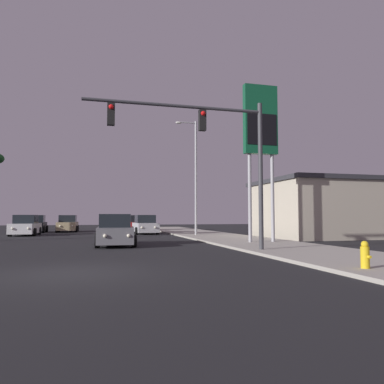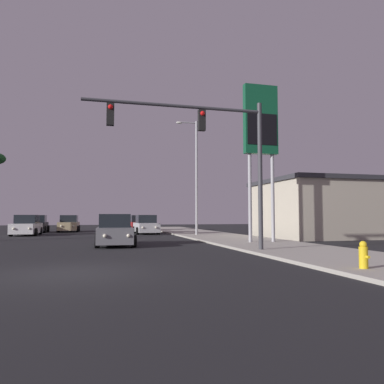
{
  "view_description": "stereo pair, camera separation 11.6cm",
  "coord_description": "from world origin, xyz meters",
  "px_view_note": "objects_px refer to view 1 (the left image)",
  "views": [
    {
      "loc": [
        0.64,
        -10.87,
        1.56
      ],
      "look_at": [
        5.75,
        8.71,
        2.88
      ],
      "focal_mm": 35.0,
      "sensor_mm": 36.0,
      "label": 1
    },
    {
      "loc": [
        0.76,
        -10.9,
        1.56
      ],
      "look_at": [
        5.75,
        8.71,
        2.88
      ],
      "focal_mm": 35.0,
      "sensor_mm": 36.0,
      "label": 2
    }
  ],
  "objects_px": {
    "gas_station_sign": "(260,128)",
    "fire_hydrant": "(365,255)",
    "car_black": "(35,225)",
    "car_tan": "(68,224)",
    "street_lamp": "(194,171)",
    "traffic_light_mast": "(212,142)",
    "car_silver": "(145,225)",
    "car_grey": "(115,231)",
    "car_white": "(25,226)",
    "car_red": "(138,224)"
  },
  "relations": [
    {
      "from": "gas_station_sign",
      "to": "fire_hydrant",
      "type": "relative_size",
      "value": 11.84
    },
    {
      "from": "car_grey",
      "to": "car_black",
      "type": "relative_size",
      "value": 1.0
    },
    {
      "from": "car_tan",
      "to": "gas_station_sign",
      "type": "height_order",
      "value": "gas_station_sign"
    },
    {
      "from": "car_tan",
      "to": "gas_station_sign",
      "type": "bearing_deg",
      "value": 121.6
    },
    {
      "from": "car_tan",
      "to": "gas_station_sign",
      "type": "distance_m",
      "value": 24.23
    },
    {
      "from": "gas_station_sign",
      "to": "fire_hydrant",
      "type": "height_order",
      "value": "gas_station_sign"
    },
    {
      "from": "car_white",
      "to": "car_red",
      "type": "distance_m",
      "value": 11.37
    },
    {
      "from": "car_tan",
      "to": "street_lamp",
      "type": "bearing_deg",
      "value": 132.88
    },
    {
      "from": "car_silver",
      "to": "fire_hydrant",
      "type": "xyz_separation_m",
      "value": [
        2.91,
        -24.44,
        -0.27
      ]
    },
    {
      "from": "fire_hydrant",
      "to": "car_tan",
      "type": "bearing_deg",
      "value": 107.73
    },
    {
      "from": "car_tan",
      "to": "street_lamp",
      "type": "relative_size",
      "value": 0.48
    },
    {
      "from": "car_black",
      "to": "fire_hydrant",
      "type": "height_order",
      "value": "car_black"
    },
    {
      "from": "car_white",
      "to": "fire_hydrant",
      "type": "xyz_separation_m",
      "value": [
        12.74,
        -24.16,
        -0.27
      ]
    },
    {
      "from": "car_white",
      "to": "street_lamp",
      "type": "relative_size",
      "value": 0.48
    },
    {
      "from": "street_lamp",
      "to": "fire_hydrant",
      "type": "relative_size",
      "value": 11.84
    },
    {
      "from": "traffic_light_mast",
      "to": "fire_hydrant",
      "type": "distance_m",
      "value": 7.95
    },
    {
      "from": "car_grey",
      "to": "car_white",
      "type": "bearing_deg",
      "value": -60.51
    },
    {
      "from": "gas_station_sign",
      "to": "street_lamp",
      "type": "bearing_deg",
      "value": 100.32
    },
    {
      "from": "car_red",
      "to": "car_black",
      "type": "bearing_deg",
      "value": -1.67
    },
    {
      "from": "traffic_light_mast",
      "to": "street_lamp",
      "type": "relative_size",
      "value": 0.86
    },
    {
      "from": "fire_hydrant",
      "to": "car_white",
      "type": "bearing_deg",
      "value": 117.81
    },
    {
      "from": "car_silver",
      "to": "car_tan",
      "type": "height_order",
      "value": "same"
    },
    {
      "from": "car_white",
      "to": "car_black",
      "type": "relative_size",
      "value": 1.0
    },
    {
      "from": "car_white",
      "to": "traffic_light_mast",
      "type": "distance_m",
      "value": 21.04
    },
    {
      "from": "car_grey",
      "to": "fire_hydrant",
      "type": "xyz_separation_m",
      "value": [
        6.24,
        -11.53,
        -0.27
      ]
    },
    {
      "from": "car_red",
      "to": "car_black",
      "type": "height_order",
      "value": "same"
    },
    {
      "from": "car_tan",
      "to": "car_black",
      "type": "bearing_deg",
      "value": 17.38
    },
    {
      "from": "car_white",
      "to": "car_silver",
      "type": "bearing_deg",
      "value": -176.23
    },
    {
      "from": "street_lamp",
      "to": "traffic_light_mast",
      "type": "bearing_deg",
      "value": -101.64
    },
    {
      "from": "car_black",
      "to": "fire_hydrant",
      "type": "distance_m",
      "value": 32.75
    },
    {
      "from": "car_silver",
      "to": "gas_station_sign",
      "type": "distance_m",
      "value": 15.77
    },
    {
      "from": "car_grey",
      "to": "fire_hydrant",
      "type": "height_order",
      "value": "car_grey"
    },
    {
      "from": "car_red",
      "to": "car_black",
      "type": "distance_m",
      "value": 9.87
    },
    {
      "from": "traffic_light_mast",
      "to": "street_lamp",
      "type": "height_order",
      "value": "street_lamp"
    },
    {
      "from": "car_white",
      "to": "traffic_light_mast",
      "type": "relative_size",
      "value": 0.56
    },
    {
      "from": "traffic_light_mast",
      "to": "car_silver",
      "type": "bearing_deg",
      "value": 91.48
    },
    {
      "from": "car_red",
      "to": "street_lamp",
      "type": "bearing_deg",
      "value": 106.21
    },
    {
      "from": "gas_station_sign",
      "to": "fire_hydrant",
      "type": "bearing_deg",
      "value": -99.98
    },
    {
      "from": "car_tan",
      "to": "fire_hydrant",
      "type": "bearing_deg",
      "value": 109.3
    },
    {
      "from": "car_black",
      "to": "traffic_light_mast",
      "type": "bearing_deg",
      "value": 112.11
    },
    {
      "from": "car_red",
      "to": "traffic_light_mast",
      "type": "xyz_separation_m",
      "value": [
        0.53,
        -23.72,
        3.99
      ]
    },
    {
      "from": "car_white",
      "to": "car_red",
      "type": "xyz_separation_m",
      "value": [
        9.77,
        5.81,
        0.0
      ]
    },
    {
      "from": "street_lamp",
      "to": "gas_station_sign",
      "type": "distance_m",
      "value": 9.06
    },
    {
      "from": "car_black",
      "to": "car_silver",
      "type": "xyz_separation_m",
      "value": [
        9.93,
        -5.68,
        0.0
      ]
    },
    {
      "from": "street_lamp",
      "to": "fire_hydrant",
      "type": "height_order",
      "value": "street_lamp"
    },
    {
      "from": "car_grey",
      "to": "car_black",
      "type": "xyz_separation_m",
      "value": [
        -6.6,
        18.6,
        0.0
      ]
    },
    {
      "from": "car_red",
      "to": "car_black",
      "type": "xyz_separation_m",
      "value": [
        -9.87,
        0.15,
        0.0
      ]
    },
    {
      "from": "car_black",
      "to": "gas_station_sign",
      "type": "xyz_separation_m",
      "value": [
        14.71,
        -19.52,
        5.86
      ]
    },
    {
      "from": "car_grey",
      "to": "fire_hydrant",
      "type": "distance_m",
      "value": 13.11
    },
    {
      "from": "car_black",
      "to": "street_lamp",
      "type": "bearing_deg",
      "value": 139.26
    }
  ]
}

